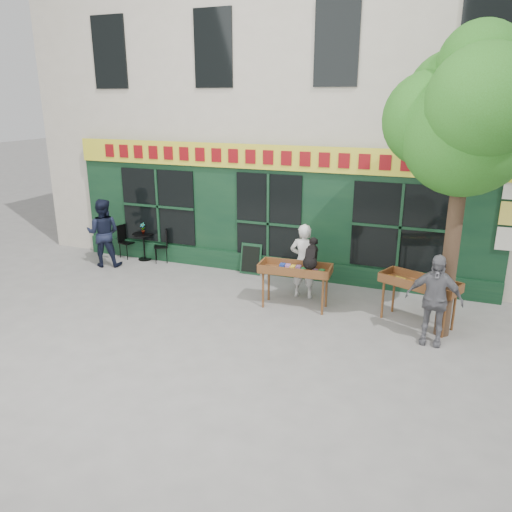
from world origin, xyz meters
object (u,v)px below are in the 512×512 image
object	(u,v)px
book_cart_center	(295,271)
book_cart_right	(419,286)
man_right	(434,300)
man_left	(103,233)
dog	(311,253)
woman	(304,261)
bistro_table	(144,241)

from	to	relation	value
book_cart_center	book_cart_right	bearing A→B (deg)	-1.90
man_right	man_left	xyz separation A→B (m)	(-8.47, 1.54, 0.06)
book_cart_right	man_right	world-z (taller)	man_right
book_cart_center	dog	size ratio (longest dim) A/B	2.56
book_cart_right	man_left	bearing A→B (deg)	-162.83
book_cart_center	man_right	xyz separation A→B (m)	(2.84, -0.67, 0.04)
woman	book_cart_right	distance (m)	2.60
woman	book_cart_center	bearing A→B (deg)	86.35
book_cart_right	man_right	size ratio (longest dim) A/B	0.94
dog	book_cart_right	size ratio (longest dim) A/B	0.37
woman	book_cart_right	world-z (taller)	woman
woman	man_left	size ratio (longest dim) A/B	0.94
dog	bistro_table	world-z (taller)	dog
woman	bistro_table	distance (m)	5.05
book_cart_center	book_cart_right	xyz separation A→B (m)	(2.54, 0.08, 0.00)
woman	dog	bearing A→B (deg)	112.92
man_right	book_cart_center	bearing A→B (deg)	169.37
book_cart_right	man_left	size ratio (longest dim) A/B	0.88
book_cart_right	man_right	xyz separation A→B (m)	(0.30, -0.75, 0.04)
bistro_table	woman	bearing A→B (deg)	-11.83
book_cart_right	man_right	distance (m)	0.81
book_cart_center	book_cart_right	world-z (taller)	same
book_cart_center	bistro_table	bearing A→B (deg)	157.51
bistro_table	man_left	distance (m)	1.14
woman	man_left	bearing A→B (deg)	-5.87
bistro_table	man_left	bearing A→B (deg)	-130.66
book_cart_center	man_left	bearing A→B (deg)	167.59
dog	book_cart_center	bearing A→B (deg)	168.22
book_cart_center	man_right	size ratio (longest dim) A/B	0.89
book_cart_center	dog	world-z (taller)	dog
man_right	bistro_table	distance (m)	8.13
dog	bistro_table	bearing A→B (deg)	158.19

